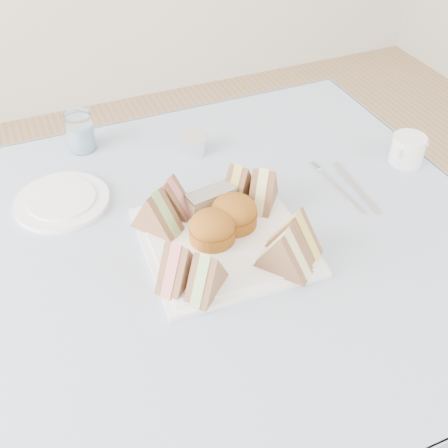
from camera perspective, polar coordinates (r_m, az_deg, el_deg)
name	(u,v)px	position (r m, az deg, el deg)	size (l,w,h in m)	color
floor	(236,426)	(1.71, 1.25, -19.87)	(4.00, 4.00, 0.00)	#9E7751
table	(238,348)	(1.40, 1.47, -12.48)	(0.90, 0.90, 0.74)	brown
tablecloth	(242,234)	(1.12, 1.79, -1.06)	(1.02, 1.02, 0.01)	#A4B3D1
serving_plate	(224,241)	(1.09, 0.00, -1.74)	(0.31, 0.31, 0.01)	white
sandwich_fl_a	(178,262)	(0.98, -4.69, -3.88)	(0.10, 0.05, 0.09)	#9C6946
sandwich_fl_b	(206,272)	(0.96, -1.81, -4.93)	(0.10, 0.04, 0.08)	#9C6946
sandwich_fr_a	(295,232)	(1.04, 7.23, -0.77)	(0.10, 0.05, 0.09)	#9C6946
sandwich_fr_b	(285,250)	(1.00, 6.19, -2.65)	(0.10, 0.05, 0.09)	#9C6946
sandwich_bl_a	(156,211)	(1.09, -6.92, 1.36)	(0.10, 0.05, 0.09)	#9C6946
sandwich_bl_b	(170,196)	(1.13, -5.52, 2.87)	(0.10, 0.05, 0.09)	#9C6946
sandwich_br_a	(263,187)	(1.15, 4.03, 3.80)	(0.10, 0.05, 0.09)	#9C6946
sandwich_br_b	(239,181)	(1.16, 1.50, 4.36)	(0.09, 0.04, 0.08)	#9C6946
scone_left	(212,228)	(1.07, -1.21, -0.40)	(0.09, 0.09, 0.06)	#A66114
scone_right	(234,213)	(1.10, 1.02, 1.16)	(0.09, 0.09, 0.06)	#A66114
pastry_slice	(211,201)	(1.14, -1.36, 2.40)	(0.10, 0.04, 0.05)	tan
side_plate	(62,201)	(1.24, -16.12, 2.24)	(0.20, 0.20, 0.01)	white
water_glass	(80,132)	(1.38, -14.37, 9.07)	(0.06, 0.06, 0.09)	white
tea_strainer	(194,145)	(1.34, -3.09, 8.03)	(0.07, 0.07, 0.04)	white
knife	(355,187)	(1.26, 13.20, 3.65)	(0.02, 0.20, 0.00)	white
fork	(341,191)	(1.25, 11.81, 3.32)	(0.01, 0.17, 0.00)	white
creamer_jug	(408,150)	(1.36, 18.15, 7.20)	(0.08, 0.08, 0.07)	white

